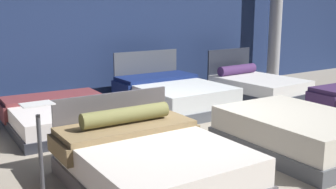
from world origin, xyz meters
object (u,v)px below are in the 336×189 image
at_px(bed_6, 173,95).
at_px(price_sign, 42,172).
at_px(bed_1, 150,161).
at_px(bed_5, 62,116).
at_px(bed_7, 257,85).
at_px(bed_2, 297,132).
at_px(support_pillar, 276,15).

height_order(bed_6, price_sign, price_sign).
xyz_separation_m(bed_1, bed_5, (-0.07, 2.66, -0.07)).
relative_size(bed_6, bed_7, 1.06).
relative_size(bed_6, price_sign, 2.00).
xyz_separation_m(bed_2, price_sign, (-3.41, 0.18, 0.16)).
bearing_deg(bed_1, price_sign, -178.94).
xyz_separation_m(bed_2, bed_5, (-2.30, 2.84, -0.06)).
xyz_separation_m(bed_6, price_sign, (-3.36, -2.73, 0.15)).
bearing_deg(bed_5, bed_1, -86.08).
bearing_deg(bed_2, bed_7, 54.10).
bearing_deg(bed_1, bed_5, 92.39).
distance_m(price_sign, support_pillar, 8.36).
distance_m(bed_1, bed_2, 2.24).
relative_size(bed_2, bed_6, 0.95).
relative_size(bed_5, price_sign, 1.87).
height_order(bed_1, bed_5, bed_1).
bearing_deg(price_sign, bed_6, 39.13).
height_order(bed_1, bed_7, bed_7).
bearing_deg(bed_6, support_pillar, 14.62).
bearing_deg(bed_2, bed_1, 177.05).
bearing_deg(price_sign, bed_1, 0.12).
relative_size(price_sign, support_pillar, 0.31).
height_order(bed_5, support_pillar, support_pillar).
bearing_deg(support_pillar, bed_2, -134.73).
relative_size(bed_5, support_pillar, 0.58).
height_order(bed_1, price_sign, price_sign).
height_order(bed_2, support_pillar, support_pillar).
bearing_deg(bed_7, bed_2, -130.49).
bearing_deg(support_pillar, price_sign, -152.72).
bearing_deg(bed_1, bed_7, 32.34).
bearing_deg(bed_7, bed_1, -151.49).
bearing_deg(bed_2, bed_5, 130.64).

